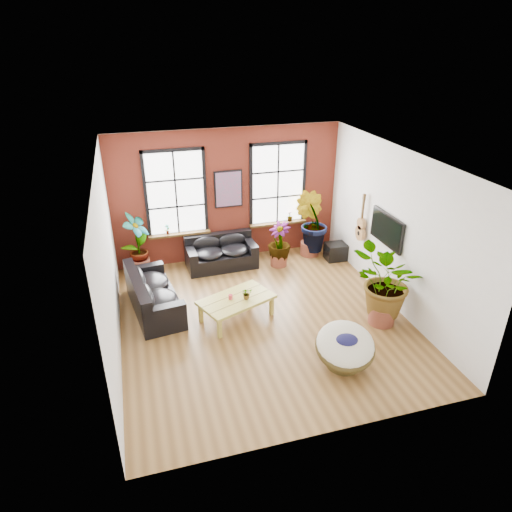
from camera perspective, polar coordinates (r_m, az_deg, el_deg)
The scene contains 19 objects.
room at distance 9.24m, azimuth 0.78°, elevation 1.55°, with size 6.04×6.54×3.54m.
sofa_back at distance 12.02m, azimuth -4.42°, elevation 0.40°, with size 1.83×0.94×0.83m.
sofa_left at distance 10.36m, azimuth -12.95°, elevation -4.77°, with size 1.19×2.26×0.85m.
coffee_table at distance 9.80m, azimuth -2.47°, elevation -5.60°, with size 1.77×1.41×0.60m.
papasan_chair at distance 8.67m, azimuth 11.08°, elevation -11.06°, with size 1.35×1.36×0.83m.
poster at distance 11.91m, azimuth -3.46°, elevation 8.35°, with size 0.74×0.06×0.98m.
tv_wall_unit at distance 10.83m, azimuth 15.11°, elevation 3.28°, with size 0.13×1.86×1.20m.
media_box at distance 12.59m, azimuth 9.93°, elevation 0.56°, with size 0.56×0.48×0.46m.
pot_back_left at distance 12.11m, azimuth -14.29°, elevation -1.17°, with size 0.68×0.68×0.39m.
pot_back_right at distance 12.77m, azimuth 6.72°, elevation 0.98°, with size 0.64×0.64×0.37m.
pot_right_wall at distance 10.14m, azimuth 15.43°, elevation -7.07°, with size 0.70×0.70×0.40m.
pot_mid at distance 12.12m, azimuth 2.85°, elevation -0.46°, with size 0.53×0.53×0.32m.
floor_plant_back_left at distance 11.78m, azimuth -14.62°, elevation 1.79°, with size 0.78×0.53×1.49m, color #155124.
floor_plant_back_right at distance 12.46m, azimuth 6.92°, elevation 4.18°, with size 0.89×0.72×1.62m, color #155124.
floor_plant_right_wall at distance 9.80m, azimuth 16.02°, elevation -3.34°, with size 1.40×1.22×1.56m, color #155124.
floor_plant_mid at distance 11.92m, azimuth 2.93°, elevation 1.78°, with size 0.60×0.60×1.06m, color #155124.
table_plant at distance 9.69m, azimuth -1.17°, elevation -4.71°, with size 0.22×0.19×0.25m, color #155124.
sill_plant_left at distance 11.96m, azimuth -11.03°, elevation 3.29°, with size 0.14×0.10×0.27m, color #155124.
sill_plant_right at distance 12.63m, azimuth 4.27°, elevation 4.98°, with size 0.15×0.15×0.27m, color #155124.
Camera 1 is at (-2.43, -7.88, 5.63)m, focal length 32.00 mm.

